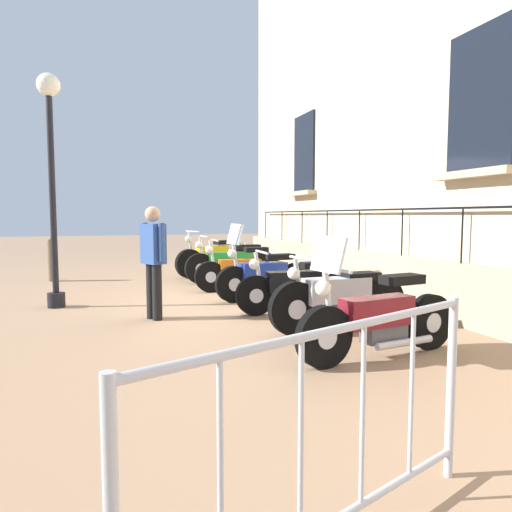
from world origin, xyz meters
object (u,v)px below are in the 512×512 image
Objects in this scene: motorcycle_blue at (265,276)px; motorcycle_silver at (339,299)px; motorcycle_yellow at (214,258)px; motorcycle_maroon at (379,319)px; motorcycle_orange at (242,271)px; motorcycle_green at (232,263)px; crowd_barrier at (333,432)px; motorcycle_black at (297,287)px; lamppost at (51,165)px; bollard at (53,258)px; pedestrian_walking at (153,256)px.

motorcycle_silver is at bearing 93.73° from motorcycle_blue.
motorcycle_yellow is 7.23m from motorcycle_maroon.
motorcycle_orange is 0.97× the size of motorcycle_silver.
crowd_barrier is at bearing 77.59° from motorcycle_green.
motorcycle_green reaches higher than motorcycle_orange.
crowd_barrier is at bearing 68.43° from motorcycle_black.
motorcycle_yellow is 0.93× the size of motorcycle_green.
crowd_barrier reaches higher than motorcycle_silver.
motorcycle_blue is 0.50× the size of lamppost.
motorcycle_maroon is at bearing -126.50° from crowd_barrier.
motorcycle_yellow is 1.18m from motorcycle_green.
motorcycle_yellow is at bearing -88.21° from motorcycle_blue.
bollard is at bearing -52.07° from motorcycle_black.
lamppost is at bearing 28.95° from motorcycle_green.
motorcycle_green is 2.11× the size of bollard.
motorcycle_orange is 1.85× the size of bollard.
crowd_barrier is (1.82, 6.12, 0.14)m from motorcycle_blue.
motorcycle_maroon is 0.55× the size of lamppost.
bollard is at bearing -20.18° from motorcycle_green.
motorcycle_yellow reaches higher than motorcycle_black.
motorcycle_orange is (0.15, 1.27, -0.03)m from motorcycle_green.
motorcycle_green is 6.05m from motorcycle_maroon.
lamppost is (3.50, -0.42, 1.91)m from motorcycle_blue.
motorcycle_green is (-0.16, 1.17, -0.02)m from motorcycle_yellow.
motorcycle_yellow reaches higher than bollard.
motorcycle_black is 2.42m from motorcycle_maroon.
motorcycle_blue is 3.67m from motorcycle_maroon.
motorcycle_silver is (-0.27, 6.04, -0.02)m from motorcycle_yellow.
pedestrian_walking is at bearing 25.92° from motorcycle_blue.
crowd_barrier is at bearing 101.56° from bollard.
lamppost reaches higher than motorcycle_silver.
motorcycle_maroon is at bearing 130.53° from lamppost.
crowd_barrier is at bearing 104.43° from lamppost.
motorcycle_silver is at bearing 94.13° from motorcycle_orange.
motorcycle_blue is at bearing -86.27° from motorcycle_silver.
motorcycle_green is 1.28m from motorcycle_orange.
pedestrian_walking is at bearing -33.76° from motorcycle_silver.
crowd_barrier reaches higher than motorcycle_black.
motorcycle_green is 1.10× the size of motorcycle_silver.
motorcycle_black is 1.21× the size of pedestrian_walking.
motorcycle_maroon reaches higher than bollard.
motorcycle_maroon is at bearing 89.85° from motorcycle_blue.
motorcycle_green is 4.02m from pedestrian_walking.
pedestrian_walking is at bearing 47.21° from motorcycle_orange.
bollard is at bearing -78.44° from crowd_barrier.
motorcycle_blue is 0.95× the size of motorcycle_silver.
motorcycle_blue is 5.43m from bollard.
crowd_barrier is (1.92, 4.86, 0.15)m from motorcycle_black.
motorcycle_blue reaches higher than motorcycle_yellow.
bollard is 0.64× the size of pedestrian_walking.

